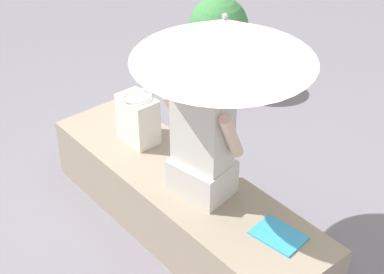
{
  "coord_description": "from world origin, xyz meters",
  "views": [
    {
      "loc": [
        -2.32,
        1.87,
        2.76
      ],
      "look_at": [
        -0.09,
        -0.01,
        0.79
      ],
      "focal_mm": 56.6,
      "sensor_mm": 36.0,
      "label": 1
    }
  ],
  "objects_px": {
    "person_seated": "(202,138)",
    "handbag_black": "(138,119)",
    "planter_far": "(218,43)",
    "parasol": "(224,40)",
    "magazine": "(278,235)"
  },
  "relations": [
    {
      "from": "person_seated",
      "to": "planter_far",
      "type": "xyz_separation_m",
      "value": [
        1.46,
        -1.45,
        -0.37
      ]
    },
    {
      "from": "handbag_black",
      "to": "planter_far",
      "type": "bearing_deg",
      "value": -61.48
    },
    {
      "from": "magazine",
      "to": "planter_far",
      "type": "bearing_deg",
      "value": -41.58
    },
    {
      "from": "person_seated",
      "to": "planter_far",
      "type": "distance_m",
      "value": 2.09
    },
    {
      "from": "person_seated",
      "to": "parasol",
      "type": "xyz_separation_m",
      "value": [
        -0.09,
        -0.06,
        0.62
      ]
    },
    {
      "from": "person_seated",
      "to": "handbag_black",
      "type": "xyz_separation_m",
      "value": [
        0.69,
        -0.03,
        -0.22
      ]
    },
    {
      "from": "parasol",
      "to": "handbag_black",
      "type": "bearing_deg",
      "value": 2.28
    },
    {
      "from": "parasol",
      "to": "handbag_black",
      "type": "distance_m",
      "value": 1.14
    },
    {
      "from": "person_seated",
      "to": "magazine",
      "type": "bearing_deg",
      "value": -173.59
    },
    {
      "from": "handbag_black",
      "to": "person_seated",
      "type": "bearing_deg",
      "value": 177.32
    },
    {
      "from": "person_seated",
      "to": "handbag_black",
      "type": "bearing_deg",
      "value": -2.68
    },
    {
      "from": "person_seated",
      "to": "parasol",
      "type": "bearing_deg",
      "value": -143.74
    },
    {
      "from": "parasol",
      "to": "planter_far",
      "type": "height_order",
      "value": "parasol"
    },
    {
      "from": "parasol",
      "to": "magazine",
      "type": "xyz_separation_m",
      "value": [
        -0.49,
        -0.0,
        -1.0
      ]
    },
    {
      "from": "person_seated",
      "to": "planter_far",
      "type": "bearing_deg",
      "value": -44.75
    }
  ]
}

